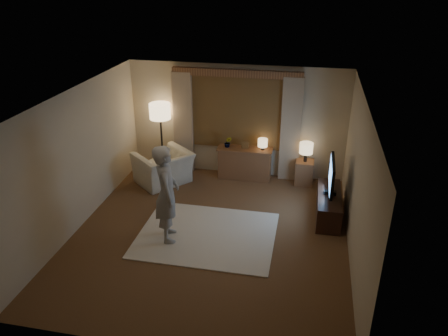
% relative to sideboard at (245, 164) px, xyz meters
% --- Properties ---
extents(room, '(5.04, 5.54, 2.64)m').
position_rel_sideboard_xyz_m(room, '(-0.25, -2.00, 0.98)').
color(room, brown).
rests_on(room, ground).
extents(rug, '(2.50, 2.00, 0.02)m').
position_rel_sideboard_xyz_m(rug, '(-0.30, -2.54, -0.34)').
color(rug, beige).
rests_on(rug, floor).
extents(sideboard, '(1.20, 0.40, 0.70)m').
position_rel_sideboard_xyz_m(sideboard, '(0.00, 0.00, 0.00)').
color(sideboard, brown).
rests_on(sideboard, floor).
extents(picture_frame, '(0.16, 0.02, 0.20)m').
position_rel_sideboard_xyz_m(picture_frame, '(0.00, 0.00, 0.45)').
color(picture_frame, brown).
rests_on(picture_frame, sideboard).
extents(plant, '(0.17, 0.13, 0.30)m').
position_rel_sideboard_xyz_m(plant, '(-0.40, 0.00, 0.50)').
color(plant, '#999999').
rests_on(plant, sideboard).
extents(table_lamp_sideboard, '(0.22, 0.22, 0.30)m').
position_rel_sideboard_xyz_m(table_lamp_sideboard, '(0.40, 0.00, 0.55)').
color(table_lamp_sideboard, black).
rests_on(table_lamp_sideboard, sideboard).
extents(floor_lamp, '(0.49, 0.49, 1.68)m').
position_rel_sideboard_xyz_m(floor_lamp, '(-2.00, 0.00, 1.06)').
color(floor_lamp, black).
rests_on(floor_lamp, floor).
extents(armchair, '(1.50, 1.51, 0.74)m').
position_rel_sideboard_xyz_m(armchair, '(-1.77, -0.64, 0.02)').
color(armchair, beige).
rests_on(armchair, floor).
extents(side_table, '(0.40, 0.40, 0.56)m').
position_rel_sideboard_xyz_m(side_table, '(1.38, -0.05, -0.07)').
color(side_table, brown).
rests_on(side_table, floor).
extents(table_lamp_side, '(0.30, 0.30, 0.44)m').
position_rel_sideboard_xyz_m(table_lamp_side, '(1.38, -0.05, 0.52)').
color(table_lamp_side, black).
rests_on(table_lamp_side, side_table).
extents(tv_stand, '(0.45, 1.40, 0.50)m').
position_rel_sideboard_xyz_m(tv_stand, '(1.90, -1.40, -0.10)').
color(tv_stand, black).
rests_on(tv_stand, floor).
extents(tv, '(0.24, 0.98, 0.71)m').
position_rel_sideboard_xyz_m(tv, '(1.90, -1.40, 0.54)').
color(tv, black).
rests_on(tv, tv_stand).
extents(person, '(0.62, 0.77, 1.81)m').
position_rel_sideboard_xyz_m(person, '(-0.95, -2.77, 0.58)').
color(person, '#A29E95').
rests_on(person, rug).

